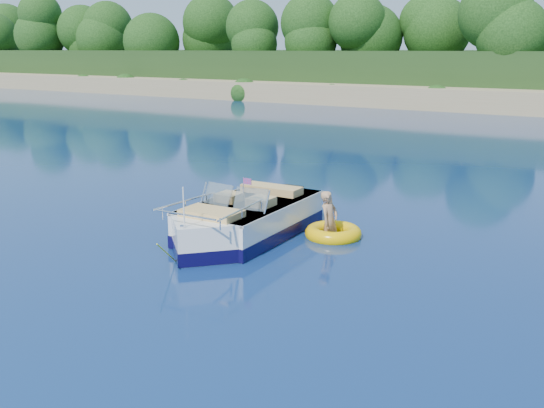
% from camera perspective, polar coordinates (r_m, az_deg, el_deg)
% --- Properties ---
extents(ground, '(160.00, 160.00, 0.00)m').
position_cam_1_polar(ground, '(10.53, -9.86, -8.99)').
color(ground, '#0B1C4F').
rests_on(ground, ground).
extents(motorboat, '(2.02, 5.38, 1.79)m').
position_cam_1_polar(motorboat, '(13.60, -2.83, -1.83)').
color(motorboat, white).
rests_on(motorboat, ground).
extents(tow_tube, '(1.47, 1.47, 0.34)m').
position_cam_1_polar(tow_tube, '(13.82, 5.78, -2.74)').
color(tow_tube, '#FCBC03').
rests_on(tow_tube, ground).
extents(boy, '(0.38, 0.79, 1.52)m').
position_cam_1_polar(boy, '(13.81, 5.42, -3.13)').
color(boy, tan).
rests_on(boy, ground).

